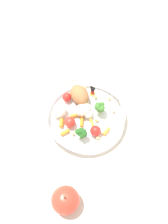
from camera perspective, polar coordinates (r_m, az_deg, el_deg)
ground_plane at (r=0.77m, az=-1.08°, el=-1.20°), size 2.40×2.40×0.00m
food_container at (r=0.75m, az=-0.47°, el=0.32°), size 0.24×0.24×0.06m
loose_apple at (r=0.66m, az=-4.11°, el=-18.84°), size 0.07×0.07×0.08m
folded_napkin at (r=0.88m, az=11.49°, el=9.77°), size 0.15×0.17×0.01m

